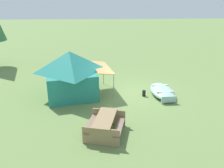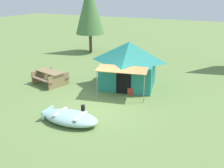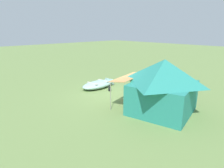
% 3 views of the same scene
% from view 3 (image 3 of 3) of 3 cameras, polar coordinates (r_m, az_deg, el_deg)
% --- Properties ---
extents(ground_plane, '(80.00, 80.00, 0.00)m').
position_cam_3_polar(ground_plane, '(11.46, 0.28, -3.33)').
color(ground_plane, olive).
extents(beached_rowboat, '(2.46, 1.34, 0.44)m').
position_cam_3_polar(beached_rowboat, '(12.89, -4.13, -0.10)').
color(beached_rowboat, '#94BCB5').
rests_on(beached_rowboat, ground_plane).
extents(canvas_cabin_tent, '(3.49, 4.07, 2.48)m').
position_cam_3_polar(canvas_cabin_tent, '(9.16, 14.68, -0.39)').
color(canvas_cabin_tent, '#258377').
rests_on(canvas_cabin_tent, ground_plane).
extents(picnic_table, '(2.00, 1.77, 0.76)m').
position_cam_3_polar(picnic_table, '(13.61, 17.17, 1.13)').
color(picnic_table, '#8F7650').
rests_on(picnic_table, ground_plane).
extents(cooler_box, '(0.66, 0.55, 0.36)m').
position_cam_3_polar(cooler_box, '(9.52, 6.82, -6.39)').
color(cooler_box, '#AF372E').
rests_on(cooler_box, ground_plane).
extents(fuel_can, '(0.25, 0.25, 0.34)m').
position_cam_3_polar(fuel_can, '(12.21, -0.71, -1.28)').
color(fuel_can, black).
rests_on(fuel_can, ground_plane).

